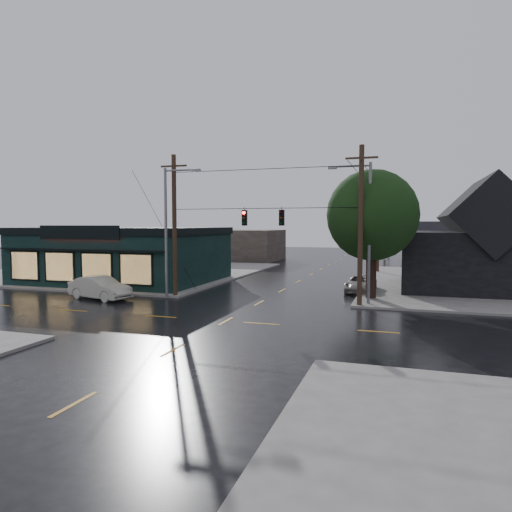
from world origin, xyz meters
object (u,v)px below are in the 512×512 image
(corner_tree, at_px, (372,216))
(utility_pole_ne, at_px, (359,307))
(utility_pole_nw, at_px, (175,297))
(suv_silver, at_px, (361,284))
(sedan_cream, at_px, (100,288))

(corner_tree, xyz_separation_m, utility_pole_ne, (-0.50, -3.02, -5.84))
(utility_pole_nw, distance_m, suv_silver, 14.17)
(utility_pole_ne, distance_m, suv_silver, 6.70)
(utility_pole_ne, xyz_separation_m, suv_silver, (-0.50, 6.65, 0.64))
(corner_tree, bearing_deg, suv_silver, 105.42)
(sedan_cream, bearing_deg, utility_pole_nw, -47.58)
(utility_pole_nw, bearing_deg, corner_tree, 12.62)
(utility_pole_ne, height_order, sedan_cream, utility_pole_ne)
(utility_pole_nw, xyz_separation_m, utility_pole_ne, (13.00, 0.00, 0.00))
(utility_pole_ne, xyz_separation_m, sedan_cream, (-17.52, -2.51, 0.80))
(utility_pole_nw, xyz_separation_m, suv_silver, (12.50, 6.65, 0.64))
(utility_pole_nw, bearing_deg, suv_silver, 28.00)
(corner_tree, height_order, utility_pole_ne, corner_tree)
(corner_tree, xyz_separation_m, suv_silver, (-1.00, 3.63, -5.20))
(utility_pole_nw, height_order, sedan_cream, utility_pole_nw)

